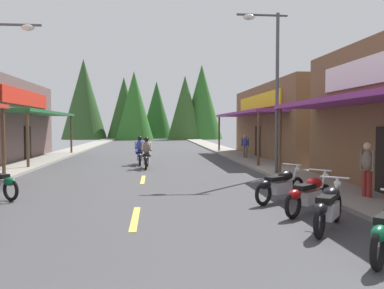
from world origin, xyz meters
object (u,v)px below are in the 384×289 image
(motorcycle_parked_right_3, at_px, (280,185))
(rider_cruising_lead, at_px, (147,155))
(motorcycle_parked_right_2, at_px, (309,194))
(pedestrian_by_shop, at_px, (367,167))
(streetlamp_right, at_px, (270,72))
(rider_cruising_trailing, at_px, (140,153))
(streetlamp_left, at_px, (5,77))
(pedestrian_browsing, at_px, (245,145))
(motorcycle_parked_right_1, at_px, (329,206))

(motorcycle_parked_right_3, relative_size, rider_cruising_lead, 0.85)
(motorcycle_parked_right_2, relative_size, pedestrian_by_shop, 1.04)
(streetlamp_right, height_order, motorcycle_parked_right_3, streetlamp_right)
(motorcycle_parked_right_3, height_order, rider_cruising_trailing, rider_cruising_trailing)
(streetlamp_left, distance_m, pedestrian_browsing, 14.49)
(streetlamp_left, bearing_deg, motorcycle_parked_right_1, -41.76)
(motorcycle_parked_right_3, xyz_separation_m, pedestrian_browsing, (2.21, 13.70, 0.41))
(pedestrian_browsing, bearing_deg, motorcycle_parked_right_1, 42.55)
(rider_cruising_lead, bearing_deg, motorcycle_parked_right_3, -155.10)
(motorcycle_parked_right_2, xyz_separation_m, pedestrian_browsing, (1.98, 15.18, 0.41))
(pedestrian_by_shop, bearing_deg, streetlamp_left, -35.44)
(streetlamp_right, xyz_separation_m, rider_cruising_trailing, (-5.62, 5.29, -3.72))
(streetlamp_left, height_order, pedestrian_by_shop, streetlamp_left)
(streetlamp_left, relative_size, streetlamp_right, 0.89)
(streetlamp_right, distance_m, rider_cruising_lead, 7.25)
(rider_cruising_lead, bearing_deg, motorcycle_parked_right_2, -156.98)
(motorcycle_parked_right_1, bearing_deg, streetlamp_right, 28.58)
(motorcycle_parked_right_1, distance_m, rider_cruising_trailing, 14.51)
(rider_cruising_trailing, bearing_deg, motorcycle_parked_right_1, -165.53)
(streetlamp_right, bearing_deg, pedestrian_by_shop, -78.79)
(motorcycle_parked_right_1, xyz_separation_m, motorcycle_parked_right_3, (-0.05, 2.95, 0.00))
(streetlamp_left, xyz_separation_m, motorcycle_parked_right_3, (9.19, -5.30, -3.49))
(motorcycle_parked_right_1, bearing_deg, motorcycle_parked_right_3, 38.23)
(motorcycle_parked_right_1, bearing_deg, pedestrian_by_shop, -2.95)
(rider_cruising_lead, bearing_deg, streetlamp_left, 126.44)
(streetlamp_right, relative_size, pedestrian_by_shop, 4.08)
(pedestrian_browsing, bearing_deg, rider_cruising_lead, -2.25)
(streetlamp_left, height_order, motorcycle_parked_right_1, streetlamp_left)
(rider_cruising_lead, xyz_separation_m, pedestrian_by_shop, (6.35, -9.06, 0.31))
(motorcycle_parked_right_1, height_order, rider_cruising_lead, rider_cruising_lead)
(streetlamp_right, height_order, rider_cruising_trailing, streetlamp_right)
(motorcycle_parked_right_3, bearing_deg, rider_cruising_lead, 78.46)
(motorcycle_parked_right_3, distance_m, pedestrian_by_shop, 2.54)
(motorcycle_parked_right_1, distance_m, pedestrian_by_shop, 3.81)
(pedestrian_by_shop, bearing_deg, streetlamp_right, -89.59)
(streetlamp_left, bearing_deg, motorcycle_parked_right_3, -29.97)
(motorcycle_parked_right_2, height_order, pedestrian_browsing, pedestrian_browsing)
(motorcycle_parked_right_1, relative_size, rider_cruising_lead, 0.82)
(rider_cruising_trailing, bearing_deg, motorcycle_parked_right_2, -162.86)
(streetlamp_right, bearing_deg, motorcycle_parked_right_2, -99.06)
(pedestrian_by_shop, distance_m, pedestrian_browsing, 13.76)
(motorcycle_parked_right_1, height_order, rider_cruising_trailing, rider_cruising_trailing)
(motorcycle_parked_right_2, distance_m, rider_cruising_lead, 11.25)
(motorcycle_parked_right_1, distance_m, pedestrian_browsing, 16.79)
(motorcycle_parked_right_2, bearing_deg, streetlamp_left, 105.50)
(motorcycle_parked_right_1, xyz_separation_m, pedestrian_by_shop, (2.45, 2.89, 0.48))
(streetlamp_left, relative_size, motorcycle_parked_right_1, 3.46)
(motorcycle_parked_right_1, bearing_deg, rider_cruising_lead, 55.42)
(motorcycle_parked_right_1, height_order, pedestrian_by_shop, pedestrian_by_shop)
(motorcycle_parked_right_1, bearing_deg, pedestrian_browsing, 29.92)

